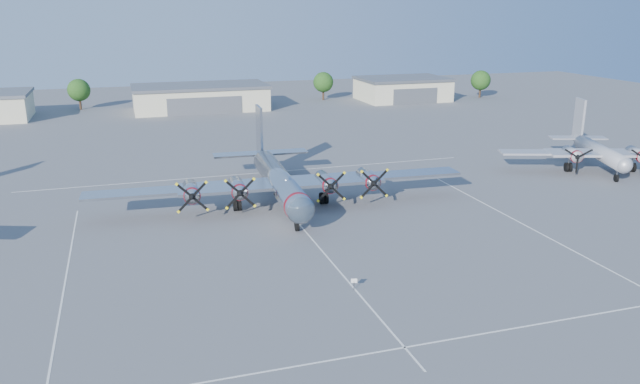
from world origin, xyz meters
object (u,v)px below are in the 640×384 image
object	(u,v)px
tree_east	(323,82)
info_placard	(354,282)
hangar_center	(200,97)
tree_west	(79,90)
main_bomber_b29	(278,202)
hangar_east	(403,89)
twin_engine_east	(596,170)
tree_far_east	(481,80)

from	to	relation	value
tree_east	info_placard	world-z (taller)	tree_east
hangar_center	tree_west	world-z (taller)	tree_west
main_bomber_b29	info_placard	size ratio (longest dim) A/B	43.91
tree_east	info_placard	xyz separation A→B (m)	(-30.10, -100.81, -3.55)
hangar_center	tree_west	size ratio (longest dim) A/B	4.31
hangar_east	hangar_center	bearing A→B (deg)	-180.00
info_placard	twin_engine_east	bearing A→B (deg)	45.95
main_bomber_b29	twin_engine_east	xyz separation A→B (m)	(45.31, 1.29, 0.00)
tree_west	hangar_center	bearing A→B (deg)	-17.82
twin_engine_east	hangar_center	bearing A→B (deg)	141.76
hangar_center	tree_west	xyz separation A→B (m)	(-25.00, 8.04, 1.51)
hangar_center	hangar_east	xyz separation A→B (m)	(48.00, 0.00, 0.00)
tree_west	main_bomber_b29	world-z (taller)	tree_west
tree_east	main_bomber_b29	xyz separation A→B (m)	(-30.24, -76.62, -4.22)
tree_far_east	main_bomber_b29	world-z (taller)	tree_far_east
tree_east	tree_far_east	bearing A→B (deg)	-11.89
hangar_east	main_bomber_b29	bearing A→B (deg)	-124.35
main_bomber_b29	info_placard	distance (m)	24.20
tree_east	info_placard	bearing A→B (deg)	-106.63
twin_engine_east	hangar_east	bearing A→B (deg)	106.29
tree_far_east	hangar_east	bearing A→B (deg)	174.39
hangar_east	tree_far_east	distance (m)	20.15
main_bomber_b29	twin_engine_east	distance (m)	45.33
tree_west	tree_far_east	size ratio (longest dim) A/B	1.00
twin_engine_east	tree_far_east	bearing A→B (deg)	89.91
hangar_center	info_placard	world-z (taller)	hangar_center
tree_far_east	twin_engine_east	world-z (taller)	tree_far_east
main_bomber_b29	info_placard	world-z (taller)	main_bomber_b29
hangar_center	info_placard	size ratio (longest dim) A/B	30.06
tree_west	main_bomber_b29	xyz separation A→B (m)	(24.76, -78.62, -4.22)
hangar_center	twin_engine_east	distance (m)	82.70
tree_west	twin_engine_east	size ratio (longest dim) A/B	0.24
tree_west	twin_engine_east	bearing A→B (deg)	-47.82
tree_east	hangar_center	bearing A→B (deg)	-168.62
tree_west	twin_engine_east	world-z (taller)	tree_west
info_placard	tree_far_east	bearing A→B (deg)	70.25
hangar_center	info_placard	bearing A→B (deg)	-90.06
hangar_east	twin_engine_east	size ratio (longest dim) A/B	0.75
tree_east	twin_engine_east	xyz separation A→B (m)	(15.07, -75.33, -4.22)
hangar_east	tree_east	size ratio (longest dim) A/B	3.10
hangar_east	tree_west	bearing A→B (deg)	173.72
info_placard	main_bomber_b29	bearing A→B (deg)	106.86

